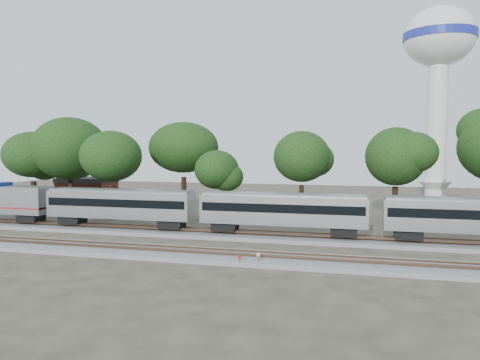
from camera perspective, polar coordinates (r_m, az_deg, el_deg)
The scene contains 16 objects.
ground at distance 46.26m, azimuth -3.72°, elevation -8.24°, with size 160.00×160.00×0.00m, color #383328.
track_far at distance 51.84m, azimuth -1.65°, elevation -6.67°, with size 160.00×5.00×0.73m.
track_near at distance 42.52m, azimuth -5.41°, elevation -9.06°, with size 160.00×5.00×0.73m.
train at distance 49.43m, azimuth 16.40°, elevation -3.78°, with size 111.01×3.17×4.67m.
switch_stand_red at distance 39.01m, azimuth -0.06°, elevation -9.67°, with size 0.29×0.05×0.92m.
switch_stand_white at distance 39.36m, azimuth 2.25°, elevation -9.39°, with size 0.33×0.15×1.08m.
switch_lever at distance 39.32m, azimuth 4.93°, elevation -10.23°, with size 0.50×0.30×0.30m, color #512D19.
water_tower at distance 94.05m, azimuth 23.08°, elevation 13.54°, with size 12.63×12.63×34.97m.
brick_building at distance 87.48m, azimuth -18.15°, elevation -1.16°, with size 9.51×6.91×4.43m.
tree_0 at distance 76.69m, azimuth -23.96°, elevation 2.83°, with size 8.86×8.86×12.49m.
tree_1 at distance 74.71m, azimuth -20.03°, elevation 3.61°, with size 9.78×9.78×13.79m.
tree_2 at distance 65.86m, azimuth -15.45°, elevation 2.80°, with size 8.74×8.74×12.32m.
tree_3 at distance 71.94m, azimuth -6.90°, elevation 3.95°, with size 9.94×9.94×14.02m.
tree_4 at distance 64.44m, azimuth -2.84°, elevation 1.25°, with size 6.85×6.85×9.66m.
tree_5 at distance 64.79m, azimuth 7.54°, elevation 2.83°, with size 8.67×8.67×12.23m.
tree_6 at distance 64.66m, azimuth 18.47°, elevation 2.71°, with size 8.74×8.74×12.32m.
Camera 1 is at (14.07, -42.96, 9.80)m, focal length 35.00 mm.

